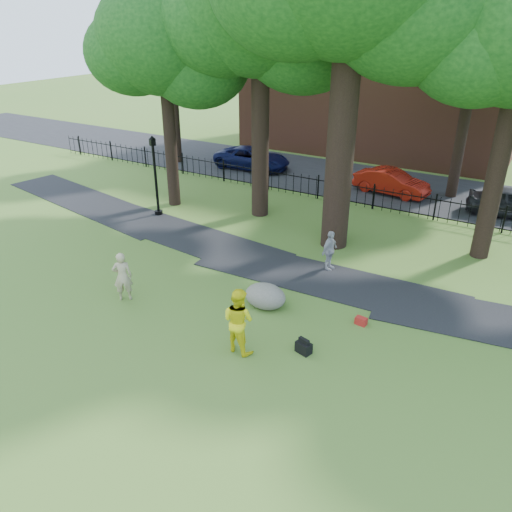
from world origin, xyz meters
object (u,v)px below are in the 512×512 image
Objects in this scene: man at (238,320)px; boulder at (265,295)px; red_sedan at (391,182)px; woman at (123,276)px; lamppost at (156,177)px.

boulder is at bearing -70.62° from man.
red_sedan is (0.12, 13.51, 0.24)m from boulder.
man is (4.90, -0.42, 0.13)m from woman.
man reaches higher than boulder.
man reaches higher than red_sedan.
lamppost is (-8.64, 4.64, 1.47)m from boulder.
woman is 16.24m from red_sedan.
lamppost is (-4.29, 6.74, 1.01)m from woman.
man is 0.52× the size of lamppost.
red_sedan is (4.47, 15.61, -0.22)m from woman.
lamppost is at bearing -30.86° from man.
lamppost reaches higher than woman.
red_sedan is at bearing -146.08° from woman.
red_sedan is (-0.43, 16.03, -0.35)m from man.
lamppost is at bearing -97.63° from woman.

